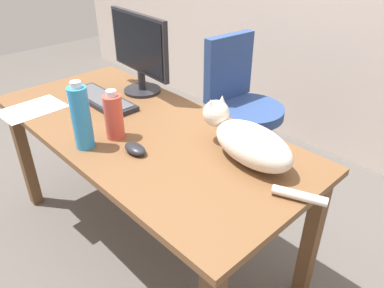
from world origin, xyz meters
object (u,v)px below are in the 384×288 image
at_px(keyboard, 102,99).
at_px(water_bottle, 81,117).
at_px(cat, 248,141).
at_px(spray_bottle, 114,116).
at_px(office_chair, 241,123).
at_px(monitor, 139,51).
at_px(computer_mouse, 135,149).

distance_m(keyboard, water_bottle, 0.46).
xyz_separation_m(cat, spray_bottle, (-0.50, -0.27, 0.02)).
relative_size(office_chair, keyboard, 2.13).
bearing_deg(keyboard, monitor, 82.04).
bearing_deg(office_chair, keyboard, -110.11).
distance_m(office_chair, keyboard, 0.90).
bearing_deg(keyboard, cat, 7.60).
bearing_deg(spray_bottle, computer_mouse, -5.82).
distance_m(computer_mouse, spray_bottle, 0.18).
height_order(office_chair, keyboard, office_chair).
xyz_separation_m(keyboard, spray_bottle, (0.36, -0.15, 0.09)).
bearing_deg(office_chair, monitor, -114.70).
xyz_separation_m(office_chair, keyboard, (-0.29, -0.79, 0.31)).
distance_m(monitor, cat, 0.85).
height_order(office_chair, monitor, monitor).
bearing_deg(monitor, computer_mouse, -39.53).
bearing_deg(office_chair, water_bottle, -87.36).
relative_size(office_chair, computer_mouse, 8.52).
height_order(monitor, spray_bottle, monitor).
bearing_deg(computer_mouse, keyboard, 161.91).
bearing_deg(computer_mouse, water_bottle, -146.64).
bearing_deg(monitor, water_bottle, -59.42).
bearing_deg(cat, computer_mouse, -140.01).
relative_size(keyboard, spray_bottle, 2.06).
relative_size(office_chair, monitor, 1.95).
bearing_deg(keyboard, water_bottle, -40.27).
distance_m(keyboard, computer_mouse, 0.55).
height_order(keyboard, computer_mouse, computer_mouse).
height_order(cat, spray_bottle, spray_bottle).
height_order(cat, computer_mouse, cat).
bearing_deg(water_bottle, cat, 37.82).
height_order(office_chair, spray_bottle, office_chair).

